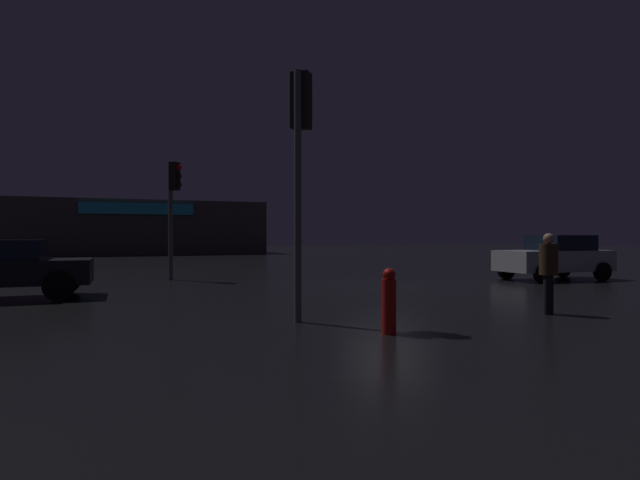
{
  "coord_description": "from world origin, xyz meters",
  "views": [
    {
      "loc": [
        -7.71,
        -13.83,
        1.5
      ],
      "look_at": [
        -0.55,
        4.0,
        1.33
      ],
      "focal_mm": 29.4,
      "sensor_mm": 36.0,
      "label": 1
    }
  ],
  "objects_px": {
    "car_crossing": "(555,257)",
    "fire_hydrant": "(389,301)",
    "car_near": "(4,268)",
    "pedestrian": "(549,267)",
    "store_building": "(136,228)",
    "traffic_signal_cross_left": "(173,197)",
    "traffic_signal_opposite": "(300,139)"
  },
  "relations": [
    {
      "from": "traffic_signal_cross_left",
      "to": "pedestrian",
      "type": "height_order",
      "value": "traffic_signal_cross_left"
    },
    {
      "from": "car_crossing",
      "to": "pedestrian",
      "type": "height_order",
      "value": "pedestrian"
    },
    {
      "from": "traffic_signal_cross_left",
      "to": "car_near",
      "type": "xyz_separation_m",
      "value": [
        -4.3,
        -4.04,
        -2.06
      ]
    },
    {
      "from": "car_near",
      "to": "pedestrian",
      "type": "xyz_separation_m",
      "value": [
        10.08,
        -6.56,
        0.16
      ]
    },
    {
      "from": "store_building",
      "to": "fire_hydrant",
      "type": "bearing_deg",
      "value": -86.97
    },
    {
      "from": "store_building",
      "to": "fire_hydrant",
      "type": "height_order",
      "value": "store_building"
    },
    {
      "from": "traffic_signal_cross_left",
      "to": "traffic_signal_opposite",
      "type": "bearing_deg",
      "value": -83.4
    },
    {
      "from": "car_near",
      "to": "car_crossing",
      "type": "bearing_deg",
      "value": -2.33
    },
    {
      "from": "store_building",
      "to": "pedestrian",
      "type": "relative_size",
      "value": 12.99
    },
    {
      "from": "car_near",
      "to": "pedestrian",
      "type": "bearing_deg",
      "value": -33.05
    },
    {
      "from": "store_building",
      "to": "traffic_signal_cross_left",
      "type": "bearing_deg",
      "value": -89.89
    },
    {
      "from": "car_crossing",
      "to": "traffic_signal_cross_left",
      "type": "bearing_deg",
      "value": 158.68
    },
    {
      "from": "traffic_signal_cross_left",
      "to": "car_near",
      "type": "distance_m",
      "value": 6.25
    },
    {
      "from": "car_near",
      "to": "pedestrian",
      "type": "height_order",
      "value": "pedestrian"
    },
    {
      "from": "car_crossing",
      "to": "pedestrian",
      "type": "bearing_deg",
      "value": -136.83
    },
    {
      "from": "car_crossing",
      "to": "fire_hydrant",
      "type": "height_order",
      "value": "car_crossing"
    },
    {
      "from": "traffic_signal_opposite",
      "to": "fire_hydrant",
      "type": "xyz_separation_m",
      "value": [
        0.84,
        -1.64,
        -2.69
      ]
    },
    {
      "from": "traffic_signal_cross_left",
      "to": "car_crossing",
      "type": "xyz_separation_m",
      "value": [
        12.06,
        -4.71,
        -2.02
      ]
    },
    {
      "from": "traffic_signal_opposite",
      "to": "car_near",
      "type": "xyz_separation_m",
      "value": [
        -5.41,
        5.56,
        -2.46
      ]
    },
    {
      "from": "fire_hydrant",
      "to": "traffic_signal_opposite",
      "type": "bearing_deg",
      "value": 117.12
    },
    {
      "from": "car_crossing",
      "to": "traffic_signal_opposite",
      "type": "bearing_deg",
      "value": -155.9
    },
    {
      "from": "fire_hydrant",
      "to": "pedestrian",
      "type": "bearing_deg",
      "value": 9.6
    },
    {
      "from": "car_crossing",
      "to": "fire_hydrant",
      "type": "relative_size",
      "value": 3.86
    },
    {
      "from": "fire_hydrant",
      "to": "car_crossing",
      "type": "bearing_deg",
      "value": 32.91
    },
    {
      "from": "store_building",
      "to": "car_crossing",
      "type": "height_order",
      "value": "store_building"
    },
    {
      "from": "traffic_signal_opposite",
      "to": "pedestrian",
      "type": "bearing_deg",
      "value": -12.05
    },
    {
      "from": "store_building",
      "to": "fire_hydrant",
      "type": "distance_m",
      "value": 37.89
    },
    {
      "from": "pedestrian",
      "to": "fire_hydrant",
      "type": "height_order",
      "value": "pedestrian"
    },
    {
      "from": "car_near",
      "to": "fire_hydrant",
      "type": "relative_size",
      "value": 3.84
    },
    {
      "from": "traffic_signal_cross_left",
      "to": "store_building",
      "type": "bearing_deg",
      "value": 90.11
    },
    {
      "from": "traffic_signal_opposite",
      "to": "car_crossing",
      "type": "height_order",
      "value": "traffic_signal_opposite"
    },
    {
      "from": "traffic_signal_opposite",
      "to": "pedestrian",
      "type": "distance_m",
      "value": 5.29
    }
  ]
}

